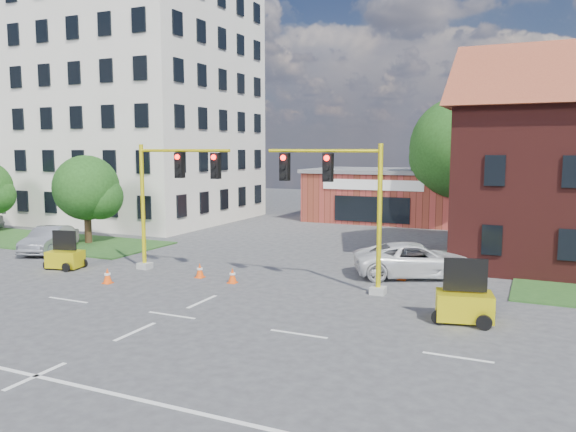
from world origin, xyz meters
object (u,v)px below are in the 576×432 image
Objects in this scene: signal_mast_west at (170,192)px; signal_mast_east at (341,198)px; trailer_west at (65,257)px; pickup_white at (416,260)px; trailer_east at (464,303)px.

signal_mast_east is (8.71, 0.00, 0.00)m from signal_mast_west.
signal_mast_east is 14.47m from trailer_west.
signal_mast_west is at bearing 5.05° from trailer_west.
pickup_white is at bearing 57.87° from signal_mast_east.
signal_mast_west reaches higher than trailer_west.
signal_mast_west is 14.66m from trailer_east.
signal_mast_east is at bearing 0.00° from signal_mast_west.
signal_mast_west is at bearing 84.79° from pickup_white.
pickup_white is (2.40, 3.83, -3.12)m from signal_mast_east.
signal_mast_west reaches higher than pickup_white.
signal_mast_east is at bearing -5.47° from trailer_west.
trailer_west is at bearing 165.47° from trailer_east.
signal_mast_east reaches higher than trailer_west.
signal_mast_west is 6.45m from trailer_west.
signal_mast_east is 2.90× the size of trailer_east.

